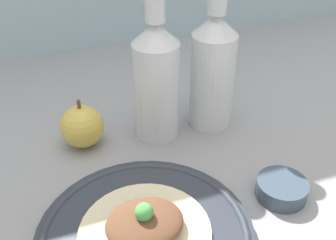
{
  "coord_description": "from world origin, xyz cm",
  "views": [
    {
      "loc": [
        -18.01,
        -42.58,
        41.44
      ],
      "look_at": [
        -2.04,
        0.65,
        10.16
      ],
      "focal_mm": 42.0,
      "sensor_mm": 36.0,
      "label": 1
    }
  ],
  "objects_px": {
    "plate": "(145,235)",
    "cider_bottle_right": "(213,67)",
    "plated_food": "(145,225)",
    "dipping_bowl": "(282,189)",
    "apple": "(82,126)",
    "cider_bottle_left": "(157,76)"
  },
  "relations": [
    {
      "from": "cider_bottle_right",
      "to": "plated_food",
      "type": "bearing_deg",
      "value": -131.35
    },
    {
      "from": "plate",
      "to": "apple",
      "type": "relative_size",
      "value": 3.21
    },
    {
      "from": "cider_bottle_right",
      "to": "apple",
      "type": "distance_m",
      "value": 0.24
    },
    {
      "from": "plate",
      "to": "apple",
      "type": "xyz_separation_m",
      "value": [
        -0.04,
        0.23,
        0.03
      ]
    },
    {
      "from": "cider_bottle_left",
      "to": "apple",
      "type": "bearing_deg",
      "value": 174.88
    },
    {
      "from": "plated_food",
      "to": "cider_bottle_right",
      "type": "bearing_deg",
      "value": 48.65
    },
    {
      "from": "cider_bottle_right",
      "to": "cider_bottle_left",
      "type": "bearing_deg",
      "value": 180.0
    },
    {
      "from": "plate",
      "to": "cider_bottle_right",
      "type": "relative_size",
      "value": 0.97
    },
    {
      "from": "dipping_bowl",
      "to": "apple",
      "type": "bearing_deg",
      "value": 137.76
    },
    {
      "from": "cider_bottle_left",
      "to": "plated_food",
      "type": "bearing_deg",
      "value": -112.81
    },
    {
      "from": "dipping_bowl",
      "to": "cider_bottle_left",
      "type": "bearing_deg",
      "value": 118.83
    },
    {
      "from": "plate",
      "to": "plated_food",
      "type": "bearing_deg",
      "value": -135.0
    },
    {
      "from": "cider_bottle_left",
      "to": "cider_bottle_right",
      "type": "xyz_separation_m",
      "value": [
        0.1,
        0.0,
        0.0
      ]
    },
    {
      "from": "plate",
      "to": "plated_food",
      "type": "height_order",
      "value": "plated_food"
    },
    {
      "from": "apple",
      "to": "plated_food",
      "type": "bearing_deg",
      "value": -81.09
    },
    {
      "from": "cider_bottle_left",
      "to": "dipping_bowl",
      "type": "relative_size",
      "value": 3.94
    },
    {
      "from": "cider_bottle_left",
      "to": "dipping_bowl",
      "type": "height_order",
      "value": "cider_bottle_left"
    },
    {
      "from": "dipping_bowl",
      "to": "cider_bottle_right",
      "type": "bearing_deg",
      "value": 94.06
    },
    {
      "from": "plated_food",
      "to": "apple",
      "type": "xyz_separation_m",
      "value": [
        -0.04,
        0.23,
        0.01
      ]
    },
    {
      "from": "plated_food",
      "to": "dipping_bowl",
      "type": "distance_m",
      "value": 0.21
    },
    {
      "from": "cider_bottle_left",
      "to": "apple",
      "type": "xyz_separation_m",
      "value": [
        -0.13,
        0.01,
        -0.08
      ]
    },
    {
      "from": "plated_food",
      "to": "plate",
      "type": "bearing_deg",
      "value": 45.0
    }
  ]
}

